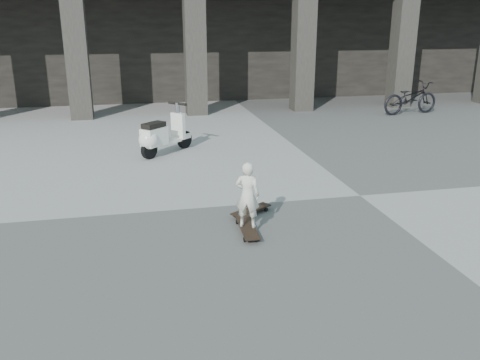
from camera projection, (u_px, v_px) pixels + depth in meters
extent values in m
plane|color=#51504E|center=(360.00, 196.00, 9.00)|extent=(90.00, 90.00, 0.00)
cube|color=black|center=(220.00, 17.00, 21.10)|extent=(28.00, 6.00, 6.00)
cube|color=#2D2B25|center=(77.00, 52.00, 15.21)|extent=(0.65, 0.65, 4.00)
cube|color=#2D2B25|center=(195.00, 51.00, 15.93)|extent=(0.65, 0.65, 4.00)
cube|color=#2D2B25|center=(303.00, 49.00, 16.66)|extent=(0.65, 0.65, 4.00)
cube|color=#2D2B25|center=(402.00, 48.00, 17.38)|extent=(0.65, 0.65, 4.00)
cube|color=black|center=(247.00, 227.00, 7.46)|extent=(0.26, 0.95, 0.02)
cube|color=#B2B2B7|center=(243.00, 221.00, 7.78)|extent=(0.20, 0.06, 0.03)
cube|color=#B2B2B7|center=(251.00, 238.00, 7.16)|extent=(0.20, 0.06, 0.03)
cylinder|color=black|center=(237.00, 222.00, 7.77)|extent=(0.03, 0.07, 0.07)
cylinder|color=black|center=(250.00, 221.00, 7.80)|extent=(0.03, 0.07, 0.07)
cylinder|color=black|center=(245.00, 240.00, 7.15)|extent=(0.03, 0.07, 0.07)
cylinder|color=black|center=(258.00, 239.00, 7.18)|extent=(0.03, 0.07, 0.07)
cube|color=black|center=(251.00, 210.00, 8.13)|extent=(0.74, 0.56, 0.02)
cube|color=#B2B2B7|center=(262.00, 208.00, 8.32)|extent=(0.13, 0.17, 0.03)
cube|color=#B2B2B7|center=(239.00, 216.00, 7.97)|extent=(0.13, 0.17, 0.03)
cylinder|color=black|center=(259.00, 207.00, 8.38)|extent=(0.07, 0.06, 0.07)
cylinder|color=black|center=(266.00, 210.00, 8.27)|extent=(0.07, 0.06, 0.07)
cylinder|color=black|center=(235.00, 215.00, 8.03)|extent=(0.07, 0.06, 0.07)
cylinder|color=black|center=(243.00, 218.00, 7.91)|extent=(0.07, 0.06, 0.07)
imported|color=silver|center=(247.00, 195.00, 7.31)|extent=(0.42, 0.36, 0.98)
cylinder|color=black|center=(185.00, 139.00, 12.21)|extent=(0.38, 0.36, 0.42)
cylinder|color=black|center=(149.00, 150.00, 11.27)|extent=(0.38, 0.36, 0.42)
cube|color=white|center=(168.00, 141.00, 11.75)|extent=(0.65, 0.63, 0.07)
cube|color=white|center=(154.00, 137.00, 11.33)|extent=(0.65, 0.64, 0.40)
sphere|color=white|center=(149.00, 139.00, 11.20)|extent=(0.44, 0.44, 0.44)
cube|color=black|center=(154.00, 125.00, 11.25)|extent=(0.57, 0.56, 0.11)
cube|color=white|center=(178.00, 126.00, 11.93)|extent=(0.32, 0.33, 0.61)
cube|color=white|center=(184.00, 136.00, 12.19)|extent=(0.33, 0.32, 0.13)
cylinder|color=#B2B2B7|center=(178.00, 109.00, 11.81)|extent=(0.13, 0.13, 0.32)
cylinder|color=black|center=(177.00, 103.00, 11.77)|extent=(0.41, 0.43, 0.06)
sphere|color=white|center=(180.00, 114.00, 11.90)|extent=(0.13, 0.13, 0.13)
imported|color=black|center=(410.00, 98.00, 16.39)|extent=(2.06, 0.97, 1.04)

